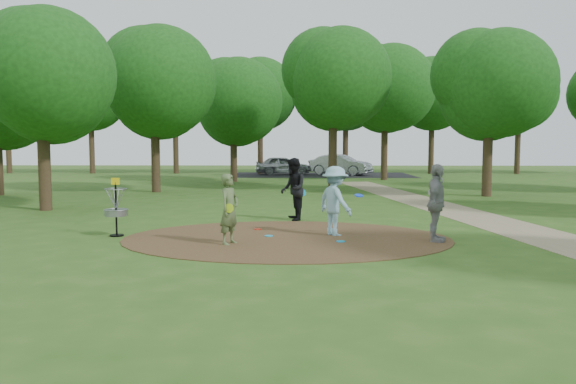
{
  "coord_description": "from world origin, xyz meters",
  "views": [
    {
      "loc": [
        0.36,
        -14.22,
        2.41
      ],
      "look_at": [
        0.0,
        1.2,
        1.1
      ],
      "focal_mm": 35.0,
      "sensor_mm": 36.0,
      "label": 1
    }
  ],
  "objects": [
    {
      "name": "disc_ground_cyan",
      "position": [
        -0.48,
        0.26,
        0.03
      ],
      "size": [
        0.22,
        0.22,
        0.02
      ],
      "primitive_type": "cylinder",
      "color": "#1BA8D8",
      "rests_on": "dirt_clearing"
    },
    {
      "name": "player_waiting_with_disc",
      "position": [
        3.69,
        -0.43,
        0.97
      ],
      "size": [
        0.83,
        1.23,
        1.94
      ],
      "color": "gray",
      "rests_on": "ground"
    },
    {
      "name": "player_throwing_with_disc",
      "position": [
        1.26,
        0.49,
        0.92
      ],
      "size": [
        1.38,
        1.37,
        1.84
      ],
      "color": "#8BBBCF",
      "rests_on": "ground"
    },
    {
      "name": "ground",
      "position": [
        0.0,
        0.0,
        0.0
      ],
      "size": [
        100.0,
        100.0,
        0.0
      ],
      "primitive_type": "plane",
      "color": "#2D5119",
      "rests_on": "ground"
    },
    {
      "name": "dirt_clearing",
      "position": [
        0.0,
        0.0,
        0.01
      ],
      "size": [
        8.4,
        8.4,
        0.02
      ],
      "primitive_type": "cylinder",
      "color": "#47301C",
      "rests_on": "ground"
    },
    {
      "name": "car_left",
      "position": [
        -1.1,
        30.4,
        0.74
      ],
      "size": [
        4.55,
        2.43,
        1.47
      ],
      "primitive_type": "imported",
      "rotation": [
        0.0,
        0.0,
        1.74
      ],
      "color": "#A1A4A8",
      "rests_on": "ground"
    },
    {
      "name": "car_right",
      "position": [
        3.45,
        29.9,
        0.81
      ],
      "size": [
        5.14,
        3.73,
        1.61
      ],
      "primitive_type": "imported",
      "rotation": [
        0.0,
        0.0,
        1.1
      ],
      "color": "#9DA0A5",
      "rests_on": "ground"
    },
    {
      "name": "player_walking_with_disc",
      "position": [
        0.11,
        3.48,
        0.99
      ],
      "size": [
        0.87,
        1.05,
        1.99
      ],
      "color": "black",
      "rests_on": "ground"
    },
    {
      "name": "disc_ground_blue",
      "position": [
        1.34,
        -0.53,
        0.03
      ],
      "size": [
        0.22,
        0.22,
        0.02
      ],
      "primitive_type": "cylinder",
      "color": "#0D9FE9",
      "rests_on": "dirt_clearing"
    },
    {
      "name": "player_observer_with_disc",
      "position": [
        -1.36,
        -0.88,
        0.86
      ],
      "size": [
        0.64,
        0.74,
        1.71
      ],
      "color": "#53673C",
      "rests_on": "ground"
    },
    {
      "name": "tree_ring",
      "position": [
        1.47,
        9.08,
        5.13
      ],
      "size": [
        37.61,
        45.66,
        8.89
      ],
      "color": "#332316",
      "rests_on": "ground"
    },
    {
      "name": "disc_golf_basket",
      "position": [
        -4.5,
        0.3,
        0.87
      ],
      "size": [
        0.63,
        0.63,
        1.54
      ],
      "color": "black",
      "rests_on": "ground"
    },
    {
      "name": "parking_lot",
      "position": [
        2.0,
        30.0,
        0.0
      ],
      "size": [
        14.0,
        8.0,
        0.01
      ],
      "primitive_type": "cube",
      "color": "black",
      "rests_on": "ground"
    },
    {
      "name": "disc_ground_red",
      "position": [
        -0.85,
        1.41,
        0.03
      ],
      "size": [
        0.22,
        0.22,
        0.02
      ],
      "primitive_type": "cylinder",
      "color": "red",
      "rests_on": "dirt_clearing"
    },
    {
      "name": "footpath",
      "position": [
        6.5,
        2.0,
        0.01
      ],
      "size": [
        7.55,
        39.89,
        0.01
      ],
      "primitive_type": "cube",
      "rotation": [
        0.0,
        0.0,
        0.14
      ],
      "color": "#8C7A5B",
      "rests_on": "ground"
    }
  ]
}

